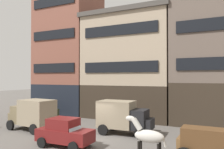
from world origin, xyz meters
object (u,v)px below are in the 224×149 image
(draft_horse, at_px, (147,136))
(fire_hydrant_curbside, at_px, (120,120))
(delivery_truck_far, at_px, (123,116))
(cargo_wagon, at_px, (205,145))
(delivery_truck_near, at_px, (32,114))
(sedan_dark, at_px, (41,111))
(sedan_light, at_px, (65,132))

(draft_horse, distance_m, fire_hydrant_curbside, 9.22)
(draft_horse, bearing_deg, delivery_truck_far, 127.67)
(cargo_wagon, xyz_separation_m, draft_horse, (-2.95, 0.00, 0.12))
(draft_horse, bearing_deg, delivery_truck_near, 168.77)
(cargo_wagon, distance_m, sedan_dark, 18.23)
(delivery_truck_far, xyz_separation_m, sedan_dark, (-10.66, 2.02, -0.51))
(draft_horse, height_order, delivery_truck_near, delivery_truck_near)
(delivery_truck_far, bearing_deg, sedan_dark, 169.28)
(sedan_dark, xyz_separation_m, sedan_light, (8.54, -6.70, 0.00))
(fire_hydrant_curbside, bearing_deg, draft_horse, -55.55)
(draft_horse, xyz_separation_m, sedan_light, (-5.55, -0.23, -0.36))
(cargo_wagon, xyz_separation_m, sedan_dark, (-17.04, 6.47, -0.23))
(delivery_truck_near, bearing_deg, draft_horse, -11.23)
(cargo_wagon, bearing_deg, draft_horse, 180.00)
(cargo_wagon, height_order, sedan_dark, cargo_wagon)
(sedan_dark, relative_size, sedan_light, 1.00)
(cargo_wagon, height_order, delivery_truck_far, delivery_truck_far)
(delivery_truck_far, relative_size, fire_hydrant_curbside, 5.34)
(sedan_dark, bearing_deg, draft_horse, -24.65)
(delivery_truck_far, bearing_deg, delivery_truck_near, -163.02)
(sedan_dark, bearing_deg, cargo_wagon, -20.78)
(delivery_truck_far, height_order, sedan_dark, delivery_truck_far)
(cargo_wagon, height_order, fire_hydrant_curbside, cargo_wagon)
(sedan_dark, xyz_separation_m, fire_hydrant_curbside, (8.90, 1.10, -0.49))
(fire_hydrant_curbside, bearing_deg, sedan_light, -92.64)
(cargo_wagon, bearing_deg, delivery_truck_far, 145.13)
(delivery_truck_near, xyz_separation_m, fire_hydrant_curbside, (5.71, 5.41, -1.00))
(delivery_truck_near, height_order, delivery_truck_far, same)
(draft_horse, bearing_deg, sedan_dark, 155.35)
(sedan_dark, bearing_deg, delivery_truck_near, -53.48)
(delivery_truck_near, relative_size, sedan_dark, 1.19)
(cargo_wagon, height_order, draft_horse, draft_horse)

